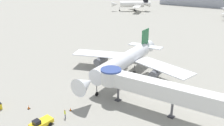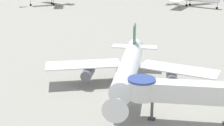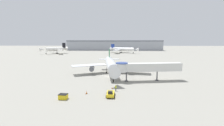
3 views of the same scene
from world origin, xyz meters
name	(u,v)px [view 3 (image 3 of 3)]	position (x,y,z in m)	size (l,w,h in m)	color
ground_plane	(108,76)	(0.00, 0.00, 0.00)	(800.00, 800.00, 0.00)	gray
main_airplane	(111,64)	(0.85, 3.37, 4.16)	(32.97, 32.14, 9.85)	silver
jet_bridge	(145,67)	(12.99, -6.10, 4.78)	(22.95, 6.21, 6.47)	silver
pushback_tug_yellow	(110,94)	(2.05, -21.68, 0.69)	(2.22, 3.69, 1.59)	yellow
service_container_yellow	(63,97)	(-9.10, -23.89, 0.62)	(2.16, 1.66, 1.23)	yellow
traffic_cone_near_nose	(112,88)	(2.23, -15.53, 0.33)	(0.42, 0.42, 0.70)	black
traffic_cone_apron_front	(86,92)	(-4.33, -20.11, 0.40)	(0.50, 0.50, 0.83)	black
ground_crew_marshaller	(116,88)	(3.29, -17.64, 1.02)	(0.39, 0.33, 1.76)	#1E2338
background_jet_blue_tail	(123,49)	(8.68, 118.32, 4.55)	(34.36, 33.89, 10.35)	white
background_jet_black_tail	(55,49)	(-65.06, 103.46, 5.17)	(25.49, 25.85, 11.84)	white
terminal_building	(114,45)	(-2.37, 175.00, 7.39)	(141.83, 25.58, 14.76)	#999EA8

